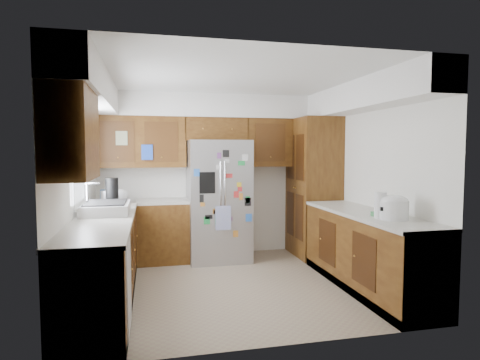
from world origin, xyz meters
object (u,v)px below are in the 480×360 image
fridge (218,201)px  rice_cooker (394,207)px  pantry (313,187)px  paper_towel (380,205)px

fridge → rice_cooker: (1.50, -2.19, 0.15)m
pantry → rice_cooker: pantry is taller
rice_cooker → pantry: bearing=90.0°
pantry → fridge: pantry is taller
fridge → paper_towel: size_ratio=6.44×
pantry → fridge: 1.51m
fridge → rice_cooker: fridge is taller
rice_cooker → paper_towel: size_ratio=1.09×
fridge → paper_towel: fridge is taller
fridge → paper_towel: bearing=-56.3°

